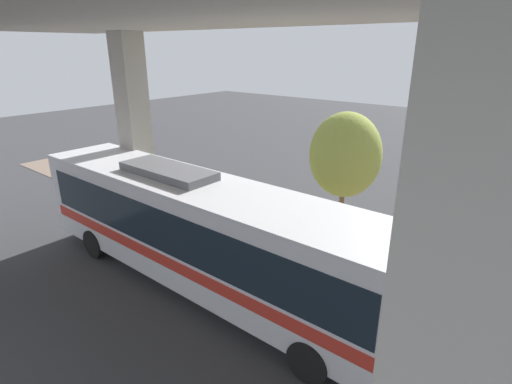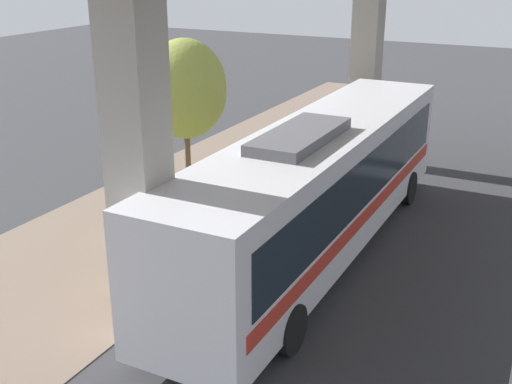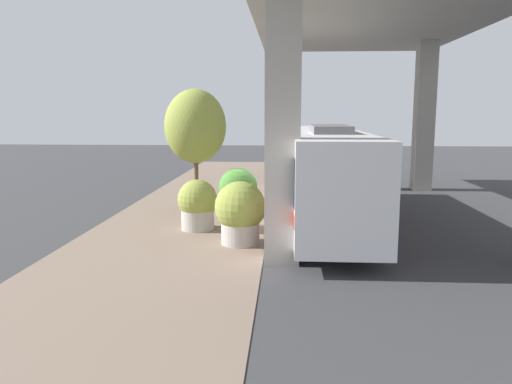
{
  "view_description": "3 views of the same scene",
  "coord_description": "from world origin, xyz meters",
  "px_view_note": "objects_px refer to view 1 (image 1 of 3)",
  "views": [
    {
      "loc": [
        9.14,
        6.44,
        6.88
      ],
      "look_at": [
        -0.97,
        -1.81,
        2.11
      ],
      "focal_mm": 28.0,
      "sensor_mm": 36.0,
      "label": 1
    },
    {
      "loc": [
        7.29,
        -15.19,
        7.15
      ],
      "look_at": [
        0.61,
        -2.12,
        1.65
      ],
      "focal_mm": 45.0,
      "sensor_mm": 36.0,
      "label": 2
    },
    {
      "loc": [
        0.6,
        -19.35,
        3.96
      ],
      "look_at": [
        -0.41,
        -2.85,
        1.3
      ],
      "focal_mm": 35.0,
      "sensor_mm": 36.0,
      "label": 3
    }
  ],
  "objects_px": {
    "bus": "(200,228)",
    "planter_back": "(288,230)",
    "planter_front": "(195,204)",
    "planter_middle": "(256,205)",
    "street_tree_near": "(345,155)",
    "fire_hydrant": "(245,229)"
  },
  "relations": [
    {
      "from": "bus",
      "to": "planter_front",
      "type": "xyz_separation_m",
      "value": [
        -2.78,
        -3.27,
        -0.93
      ]
    },
    {
      "from": "planter_middle",
      "to": "planter_front",
      "type": "bearing_deg",
      "value": -47.78
    },
    {
      "from": "fire_hydrant",
      "to": "planter_middle",
      "type": "height_order",
      "value": "planter_middle"
    },
    {
      "from": "bus",
      "to": "planter_middle",
      "type": "xyz_separation_m",
      "value": [
        -4.39,
        -1.5,
        -1.05
      ]
    },
    {
      "from": "bus",
      "to": "planter_front",
      "type": "distance_m",
      "value": 4.4
    },
    {
      "from": "planter_front",
      "to": "planter_middle",
      "type": "bearing_deg",
      "value": 132.22
    },
    {
      "from": "bus",
      "to": "fire_hydrant",
      "type": "xyz_separation_m",
      "value": [
        -3.04,
        -0.91,
        -1.42
      ]
    },
    {
      "from": "planter_back",
      "to": "street_tree_near",
      "type": "xyz_separation_m",
      "value": [
        -1.8,
        1.04,
        2.46
      ]
    },
    {
      "from": "planter_middle",
      "to": "street_tree_near",
      "type": "height_order",
      "value": "street_tree_near"
    },
    {
      "from": "planter_back",
      "to": "planter_front",
      "type": "bearing_deg",
      "value": -83.63
    },
    {
      "from": "planter_front",
      "to": "planter_back",
      "type": "xyz_separation_m",
      "value": [
        -0.46,
        4.16,
        -0.06
      ]
    },
    {
      "from": "fire_hydrant",
      "to": "planter_back",
      "type": "xyz_separation_m",
      "value": [
        -0.21,
        1.8,
        0.42
      ]
    },
    {
      "from": "street_tree_near",
      "to": "bus",
      "type": "bearing_deg",
      "value": -20.93
    },
    {
      "from": "bus",
      "to": "fire_hydrant",
      "type": "bearing_deg",
      "value": -163.38
    },
    {
      "from": "bus",
      "to": "fire_hydrant",
      "type": "relative_size",
      "value": 13.06
    },
    {
      "from": "bus",
      "to": "planter_middle",
      "type": "height_order",
      "value": "bus"
    },
    {
      "from": "planter_front",
      "to": "planter_middle",
      "type": "height_order",
      "value": "planter_front"
    },
    {
      "from": "fire_hydrant",
      "to": "planter_middle",
      "type": "xyz_separation_m",
      "value": [
        -1.36,
        -0.59,
        0.37
      ]
    },
    {
      "from": "planter_front",
      "to": "planter_back",
      "type": "height_order",
      "value": "planter_front"
    },
    {
      "from": "fire_hydrant",
      "to": "planter_back",
      "type": "bearing_deg",
      "value": 96.65
    },
    {
      "from": "planter_back",
      "to": "street_tree_near",
      "type": "distance_m",
      "value": 3.22
    },
    {
      "from": "bus",
      "to": "planter_back",
      "type": "bearing_deg",
      "value": 164.67
    }
  ]
}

